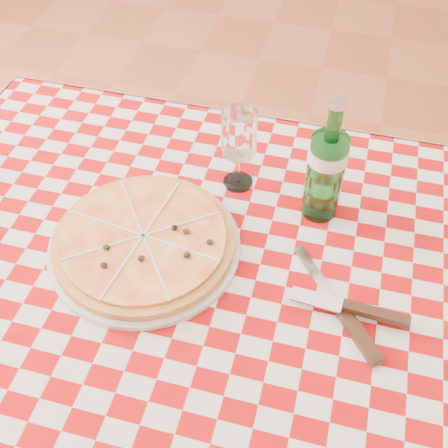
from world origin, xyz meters
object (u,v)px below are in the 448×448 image
object	(u,v)px
pizza_plate	(144,240)
water_bottle	(327,160)
wine_glass	(239,150)
dining_table	(226,306)

from	to	relation	value
pizza_plate	water_bottle	size ratio (longest dim) A/B	1.36
pizza_plate	wine_glass	size ratio (longest dim) A/B	2.03
dining_table	wine_glass	distance (m)	0.29
wine_glass	pizza_plate	bearing A→B (deg)	-120.32
dining_table	wine_glass	size ratio (longest dim) A/B	7.10
dining_table	water_bottle	size ratio (longest dim) A/B	4.74
dining_table	water_bottle	distance (m)	0.32
wine_glass	dining_table	bearing A→B (deg)	-81.33
wine_glass	water_bottle	bearing A→B (deg)	-11.65
dining_table	wine_glass	xyz separation A→B (m)	(-0.03, 0.23, 0.18)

